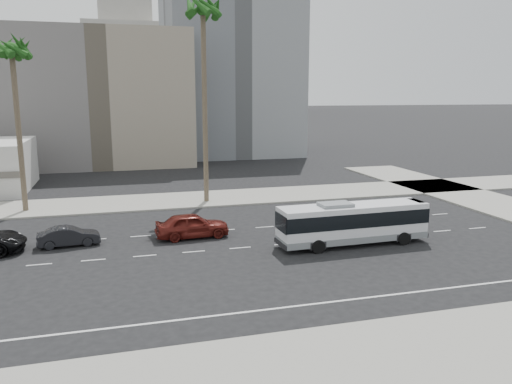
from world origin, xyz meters
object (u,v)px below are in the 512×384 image
object	(u,v)px
car_b	(69,236)
palm_mid	(12,53)
city_bus	(353,222)
car_a	(192,225)
palm_near	(203,14)

from	to	relation	value
car_b	palm_mid	bearing A→B (deg)	15.61
car_b	palm_mid	distance (m)	17.07
palm_mid	city_bus	bearing A→B (deg)	-35.48
car_a	car_b	bearing A→B (deg)	85.80
palm_near	car_b	bearing A→B (deg)	-135.56
city_bus	car_b	xyz separation A→B (m)	(-17.88, 4.67, -0.87)
city_bus	palm_mid	size ratio (longest dim) A/B	0.70
palm_mid	palm_near	bearing A→B (deg)	-1.38
car_a	palm_near	distance (m)	19.22
city_bus	car_b	world-z (taller)	city_bus
car_a	palm_near	world-z (taller)	palm_near
car_b	car_a	bearing A→B (deg)	-96.78
city_bus	palm_near	world-z (taller)	palm_near
city_bus	palm_mid	world-z (taller)	palm_mid
city_bus	car_a	distance (m)	10.85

